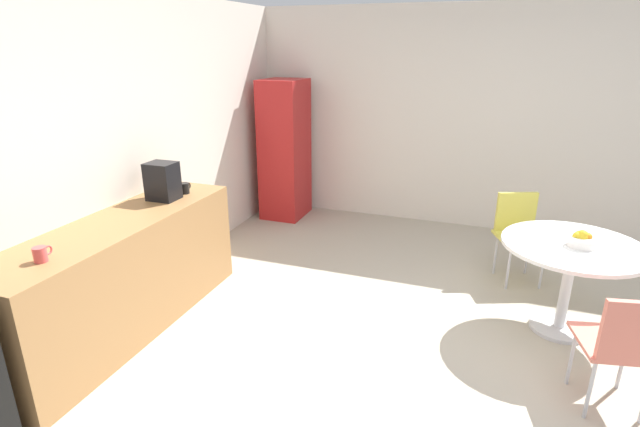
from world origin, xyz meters
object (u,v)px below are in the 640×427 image
Objects in this scene: chair_coral at (625,341)px; mug_white at (185,188)px; round_table at (571,262)px; chair_yellow at (518,226)px; coffee_maker at (162,181)px; fruit_bowl at (582,240)px; mug_green at (41,254)px; locker_cabinet at (285,150)px.

mug_white is (0.59, 3.38, 0.43)m from chair_coral.
mug_white is (-0.33, 3.19, 0.36)m from round_table.
coffee_maker reaches higher than chair_yellow.
round_table is at bearing 55.04° from fruit_bowl.
round_table is 0.20m from fruit_bowl.
chair_yellow reaches higher than round_table.
mug_white is 0.40× the size of coffee_maker.
locker_cabinet is at bearing -0.38° from mug_green.
fruit_bowl is at bearing -156.96° from chair_yellow.
mug_green is (-2.70, 2.83, 0.43)m from chair_yellow.
round_table is at bearing -84.14° from mug_white.
mug_green reaches higher than fruit_bowl.
coffee_maker is (-2.32, 0.10, 0.19)m from locker_cabinet.
mug_white is at bearing 95.86° from round_table.
mug_white is 1.00× the size of mug_green.
chair_coral is 2.59× the size of coffee_maker.
mug_green reaches higher than chair_yellow.
chair_yellow is (-0.91, -2.81, -0.35)m from locker_cabinet.
locker_cabinet is 2.33m from coffee_maker.
coffee_maker is at bearing 98.79° from fruit_bowl.
mug_white is at bearing 0.36° from mug_green.
coffee_maker is at bearing 162.31° from mug_white.
locker_cabinet reaches higher than mug_green.
coffee_maker reaches higher than mug_white.
locker_cabinet is at bearing -2.47° from coffee_maker.
chair_yellow is 6.43× the size of mug_green.
round_table is at bearing -59.99° from mug_green.
mug_green is at bearing -179.64° from mug_white.
mug_green reaches higher than chair_coral.
mug_white and mug_green have the same top height.
round_table is at bearing -158.50° from chair_yellow.
locker_cabinet is at bearing -0.90° from mug_white.
round_table is 1.25× the size of chair_yellow.
round_table is at bearing -119.49° from locker_cabinet.
round_table is 3.68m from mug_green.
chair_yellow is 3.94m from mug_green.
locker_cabinet is at bearing 60.44° from fruit_bowl.
chair_yellow is at bearing 21.50° from round_table.
round_table is 8.02× the size of mug_white.
chair_yellow is at bearing -108.00° from locker_cabinet.
chair_coral is 0.94m from fruit_bowl.
locker_cabinet is 5.47× the size of coffee_maker.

